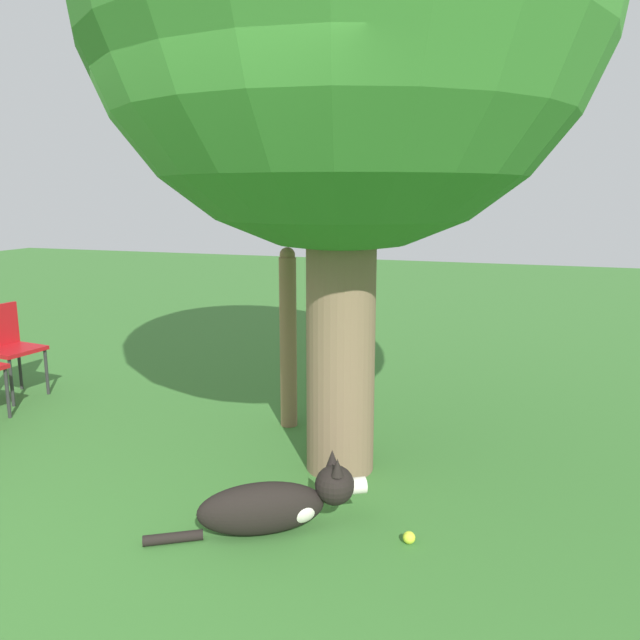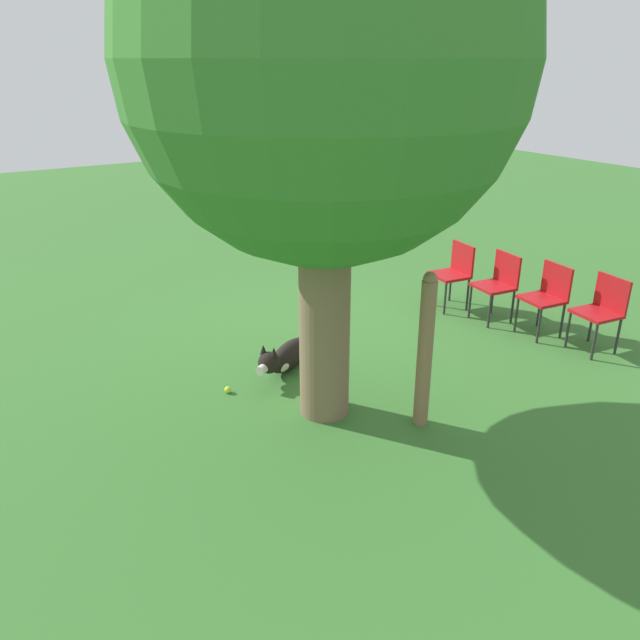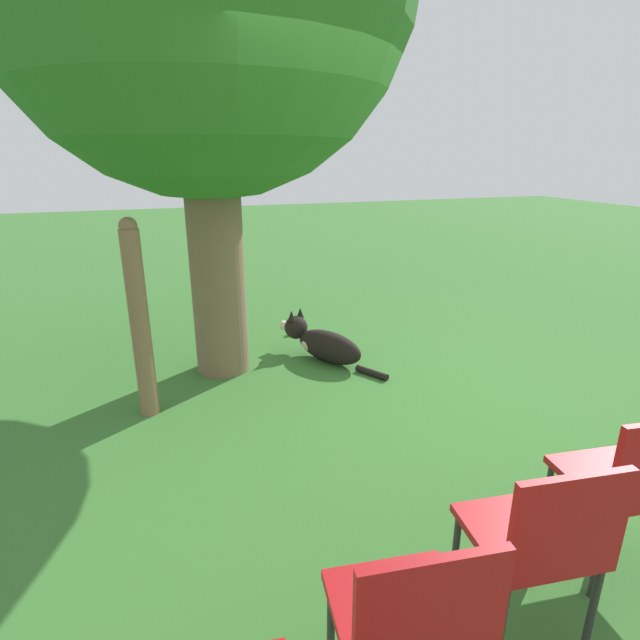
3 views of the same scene
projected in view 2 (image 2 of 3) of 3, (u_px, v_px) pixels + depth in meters
The scene contains 9 objects.
ground_plane at pixel (323, 347), 7.20m from camera, with size 30.00×30.00×0.00m, color #38702D.
oak_tree at pixel (325, 62), 4.73m from camera, with size 3.19×3.19×4.68m.
dog at pixel (285, 357), 6.59m from camera, with size 1.10×0.72×0.43m.
fence_post at pixel (425, 350), 5.43m from camera, with size 0.14×0.14×1.45m.
red_chair_0 at pixel (454, 270), 8.20m from camera, with size 0.47×0.49×0.86m.
red_chair_1 at pixel (498, 281), 7.79m from camera, with size 0.47×0.49×0.86m.
red_chair_2 at pixel (547, 294), 7.38m from camera, with size 0.47×0.49×0.86m.
red_chair_3 at pixel (602, 308), 6.96m from camera, with size 0.47×0.49×0.86m.
tennis_ball at pixel (228, 390), 6.21m from camera, with size 0.07×0.07×0.07m.
Camera 2 is at (3.49, 5.50, 3.08)m, focal length 35.00 mm.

